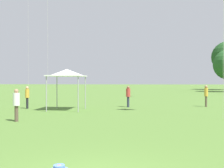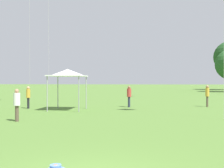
{
  "view_description": "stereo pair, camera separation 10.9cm",
  "coord_description": "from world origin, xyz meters",
  "px_view_note": "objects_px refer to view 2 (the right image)",
  "views": [
    {
      "loc": [
        0.87,
        -4.97,
        2.2
      ],
      "look_at": [
        -0.15,
        7.95,
        2.03
      ],
      "focal_mm": 42.0,
      "sensor_mm": 36.0,
      "label": 1
    },
    {
      "loc": [
        0.98,
        -4.96,
        2.2
      ],
      "look_at": [
        -0.15,
        7.95,
        2.03
      ],
      "focal_mm": 42.0,
      "sensor_mm": 36.0,
      "label": 2
    }
  ],
  "objects_px": {
    "person_standing_0": "(207,94)",
    "person_standing_2": "(28,95)",
    "person_standing_1": "(17,102)",
    "person_standing_3": "(129,94)",
    "canopy_tent": "(68,73)"
  },
  "relations": [
    {
      "from": "canopy_tent",
      "to": "person_standing_0",
      "type": "bearing_deg",
      "value": 16.82
    },
    {
      "from": "person_standing_1",
      "to": "person_standing_2",
      "type": "height_order",
      "value": "person_standing_1"
    },
    {
      "from": "person_standing_0",
      "to": "canopy_tent",
      "type": "distance_m",
      "value": 11.66
    },
    {
      "from": "person_standing_0",
      "to": "person_standing_1",
      "type": "height_order",
      "value": "person_standing_0"
    },
    {
      "from": "person_standing_0",
      "to": "person_standing_3",
      "type": "height_order",
      "value": "person_standing_0"
    },
    {
      "from": "person_standing_2",
      "to": "canopy_tent",
      "type": "relative_size",
      "value": 0.57
    },
    {
      "from": "person_standing_0",
      "to": "person_standing_2",
      "type": "distance_m",
      "value": 14.64
    },
    {
      "from": "person_standing_0",
      "to": "person_standing_2",
      "type": "height_order",
      "value": "person_standing_0"
    },
    {
      "from": "person_standing_0",
      "to": "person_standing_2",
      "type": "relative_size",
      "value": 1.03
    },
    {
      "from": "person_standing_0",
      "to": "canopy_tent",
      "type": "bearing_deg",
      "value": -2.18
    },
    {
      "from": "person_standing_2",
      "to": "canopy_tent",
      "type": "distance_m",
      "value": 3.84
    },
    {
      "from": "person_standing_1",
      "to": "canopy_tent",
      "type": "relative_size",
      "value": 0.57
    },
    {
      "from": "person_standing_1",
      "to": "person_standing_2",
      "type": "relative_size",
      "value": 1.0
    },
    {
      "from": "person_standing_1",
      "to": "person_standing_3",
      "type": "distance_m",
      "value": 10.02
    },
    {
      "from": "canopy_tent",
      "to": "person_standing_3",
      "type": "bearing_deg",
      "value": 29.26
    }
  ]
}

